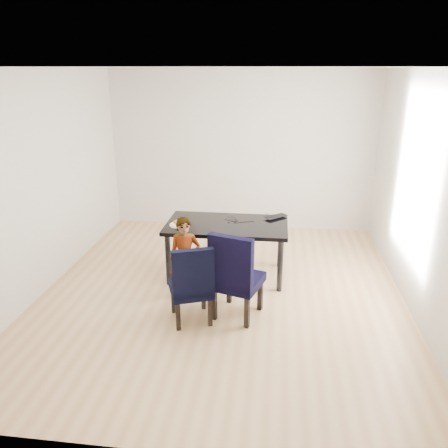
# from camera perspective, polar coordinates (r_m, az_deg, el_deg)

# --- Properties ---
(floor) EXTENTS (4.50, 5.00, 0.01)m
(floor) POSITION_cam_1_polar(r_m,az_deg,el_deg) (5.63, -0.26, -8.90)
(floor) COLOR tan
(floor) RESTS_ON ground
(ceiling) EXTENTS (4.50, 5.00, 0.01)m
(ceiling) POSITION_cam_1_polar(r_m,az_deg,el_deg) (4.94, -0.31, 19.86)
(ceiling) COLOR white
(ceiling) RESTS_ON wall_back
(wall_back) EXTENTS (4.50, 0.01, 2.70)m
(wall_back) POSITION_cam_1_polar(r_m,az_deg,el_deg) (7.55, 2.21, 9.47)
(wall_back) COLOR silver
(wall_back) RESTS_ON ground
(wall_front) EXTENTS (4.50, 0.01, 2.70)m
(wall_front) POSITION_cam_1_polar(r_m,az_deg,el_deg) (2.82, -6.96, -8.88)
(wall_front) COLOR silver
(wall_front) RESTS_ON ground
(wall_left) EXTENTS (0.01, 5.00, 2.70)m
(wall_left) POSITION_cam_1_polar(r_m,az_deg,el_deg) (5.85, -22.84, 4.89)
(wall_left) COLOR silver
(wall_left) RESTS_ON ground
(wall_right) EXTENTS (0.01, 5.00, 2.70)m
(wall_right) POSITION_cam_1_polar(r_m,az_deg,el_deg) (5.33, 24.56, 3.32)
(wall_right) COLOR white
(wall_right) RESTS_ON ground
(dining_table) EXTENTS (1.60, 0.90, 0.75)m
(dining_table) POSITION_cam_1_polar(r_m,az_deg,el_deg) (5.91, 0.36, -3.36)
(dining_table) COLOR black
(dining_table) RESTS_ON floor
(chair_left) EXTENTS (0.58, 0.60, 0.93)m
(chair_left) POSITION_cam_1_polar(r_m,az_deg,el_deg) (4.87, -4.38, -7.56)
(chair_left) COLOR black
(chair_left) RESTS_ON floor
(chair_right) EXTENTS (0.63, 0.65, 1.04)m
(chair_right) POSITION_cam_1_polar(r_m,az_deg,el_deg) (4.92, 1.84, -6.48)
(chair_right) COLOR black
(chair_right) RESTS_ON floor
(child) EXTENTS (0.42, 0.31, 1.04)m
(child) POSITION_cam_1_polar(r_m,az_deg,el_deg) (5.31, -5.11, -4.57)
(child) COLOR orange
(child) RESTS_ON floor
(plate) EXTENTS (0.31, 0.31, 0.01)m
(plate) POSITION_cam_1_polar(r_m,az_deg,el_deg) (5.74, -5.84, -0.11)
(plate) COLOR white
(plate) RESTS_ON dining_table
(sandwich) EXTENTS (0.17, 0.12, 0.06)m
(sandwich) POSITION_cam_1_polar(r_m,az_deg,el_deg) (5.72, -5.91, 0.24)
(sandwich) COLOR #AA733D
(sandwich) RESTS_ON plate
(laptop) EXTENTS (0.40, 0.39, 0.03)m
(laptop) POSITION_cam_1_polar(r_m,az_deg,el_deg) (6.07, 6.48, 1.05)
(laptop) COLOR black
(laptop) RESTS_ON dining_table
(cable_tangle) EXTENTS (0.17, 0.17, 0.01)m
(cable_tangle) POSITION_cam_1_polar(r_m,az_deg,el_deg) (5.83, 1.13, 0.29)
(cable_tangle) COLOR black
(cable_tangle) RESTS_ON dining_table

